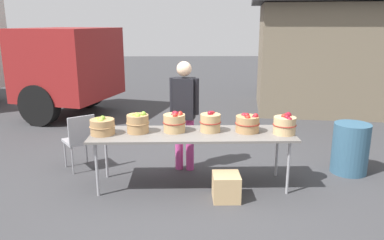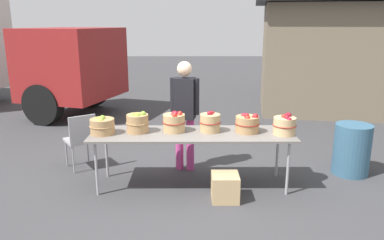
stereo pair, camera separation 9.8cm
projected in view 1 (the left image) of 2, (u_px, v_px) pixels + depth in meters
name	position (u px, v px, depth m)	size (l,w,h in m)	color
ground_plane	(193.00, 185.00, 5.19)	(40.00, 40.00, 0.00)	#38383A
market_table	(193.00, 136.00, 5.01)	(2.70, 0.76, 0.75)	slate
apple_basket_green_0	(102.00, 126.00, 4.92)	(0.34, 0.34, 0.25)	#A87F51
apple_basket_green_1	(138.00, 123.00, 5.00)	(0.31, 0.31, 0.29)	#A87F51
apple_basket_red_0	(175.00, 122.00, 5.03)	(0.31, 0.31, 0.29)	tan
apple_basket_red_1	(210.00, 122.00, 5.04)	(0.29, 0.29, 0.29)	tan
apple_basket_red_2	(248.00, 123.00, 5.03)	(0.33, 0.33, 0.27)	#A87F51
apple_basket_red_3	(285.00, 124.00, 4.93)	(0.31, 0.31, 0.28)	tan
vendor_adult	(184.00, 108.00, 5.51)	(0.43, 0.27, 1.64)	#CC3F8C
food_kiosk	(321.00, 55.00, 9.36)	(3.92, 3.43, 2.74)	#726651
folding_chair	(80.00, 138.00, 5.61)	(0.56, 0.56, 0.86)	#99999E
trash_barrel	(350.00, 148.00, 5.54)	(0.52, 0.52, 0.75)	#335972
produce_crate	(226.00, 187.00, 4.73)	(0.34, 0.34, 0.34)	tan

